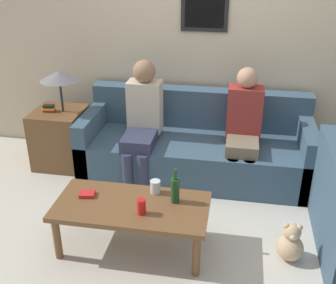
% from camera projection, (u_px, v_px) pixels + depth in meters
% --- Properties ---
extents(ground_plane, '(16.00, 16.00, 0.00)m').
position_uv_depth(ground_plane, '(189.00, 198.00, 4.08)').
color(ground_plane, beige).
extents(wall_back, '(9.00, 0.08, 2.60)m').
position_uv_depth(wall_back, '(204.00, 40.00, 4.40)').
color(wall_back, beige).
rests_on(wall_back, ground_plane).
extents(couch_main, '(2.33, 0.90, 0.83)m').
position_uv_depth(couch_main, '(196.00, 147.00, 4.43)').
color(couch_main, '#385166').
rests_on(couch_main, ground_plane).
extents(coffee_table, '(1.20, 0.58, 0.41)m').
position_uv_depth(coffee_table, '(132.00, 210.00, 3.28)').
color(coffee_table, brown).
rests_on(coffee_table, ground_plane).
extents(side_table_with_lamp, '(0.52, 0.52, 1.06)m').
position_uv_depth(side_table_with_lamp, '(60.00, 133.00, 4.54)').
color(side_table_with_lamp, brown).
rests_on(side_table_with_lamp, ground_plane).
extents(wine_bottle, '(0.07, 0.07, 0.29)m').
position_uv_depth(wine_bottle, '(175.00, 190.00, 3.25)').
color(wine_bottle, '#19421E').
rests_on(wine_bottle, coffee_table).
extents(drinking_glass, '(0.08, 0.08, 0.11)m').
position_uv_depth(drinking_glass, '(155.00, 187.00, 3.39)').
color(drinking_glass, silver).
rests_on(drinking_glass, coffee_table).
extents(book_stack, '(0.13, 0.12, 0.03)m').
position_uv_depth(book_stack, '(87.00, 194.00, 3.36)').
color(book_stack, red).
rests_on(book_stack, coffee_table).
extents(soda_can, '(0.07, 0.07, 0.12)m').
position_uv_depth(soda_can, '(142.00, 207.00, 3.13)').
color(soda_can, red).
rests_on(soda_can, coffee_table).
extents(person_left, '(0.34, 0.65, 1.20)m').
position_uv_depth(person_left, '(143.00, 117.00, 4.22)').
color(person_left, '#2D334C').
rests_on(person_left, ground_plane).
extents(person_right, '(0.34, 0.58, 1.17)m').
position_uv_depth(person_right, '(244.00, 125.00, 4.09)').
color(person_right, '#756651').
rests_on(person_right, ground_plane).
extents(teddy_bear, '(0.21, 0.21, 0.33)m').
position_uv_depth(teddy_bear, '(290.00, 244.00, 3.24)').
color(teddy_bear, tan).
rests_on(teddy_bear, ground_plane).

